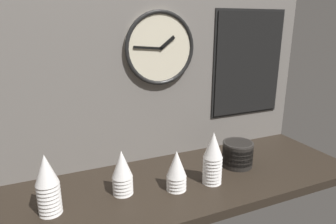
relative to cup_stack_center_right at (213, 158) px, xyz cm
name	(u,v)px	position (x,y,z in cm)	size (l,w,h in cm)	color
ground_plane	(185,181)	(-8.78, 8.37, -13.63)	(160.00, 56.00, 4.00)	black
wall_tiled_back	(162,54)	(-8.78, 34.87, 40.87)	(160.00, 3.00, 105.00)	slate
cup_stack_center_right	(213,158)	(0.00, 0.00, 0.00)	(8.39, 8.39, 23.26)	white
cup_stack_center_left	(122,172)	(-37.75, 7.13, -2.23)	(8.39, 8.39, 18.81)	white
cup_stack_center	(177,170)	(-16.53, 1.13, -2.97)	(8.39, 8.39, 17.32)	white
cup_stack_far_left	(48,184)	(-65.54, 4.95, 0.00)	(8.39, 8.39, 23.26)	white
bowl_stack_right	(238,153)	(19.78, 8.93, -5.22)	(14.78, 14.78, 12.18)	black
wall_clock	(160,48)	(-10.83, 31.83, 43.81)	(34.43, 2.70, 34.43)	beige
menu_board	(248,64)	(41.08, 32.72, 33.76)	(43.89, 1.32, 56.68)	black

